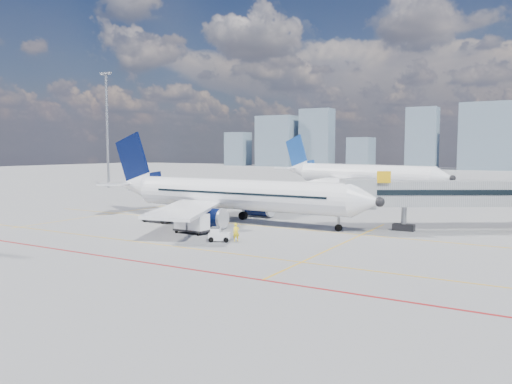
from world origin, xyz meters
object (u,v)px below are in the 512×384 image
main_aircraft (228,194)px  baggage_tug (218,235)px  second_aircraft (357,174)px  cargo_dolly (192,222)px  ramp_worker (236,232)px  belt_loader (158,218)px

main_aircraft → baggage_tug: size_ratio=16.80×
main_aircraft → second_aircraft: 53.88m
main_aircraft → second_aircraft: (-2.62, 53.81, -0.01)m
main_aircraft → cargo_dolly: main_aircraft is taller
main_aircraft → cargo_dolly: bearing=-80.5°
second_aircraft → ramp_worker: second_aircraft is taller
baggage_tug → belt_loader: size_ratio=0.42×
baggage_tug → cargo_dolly: bearing=129.3°
second_aircraft → cargo_dolly: size_ratio=11.03×
main_aircraft → second_aircraft: second_aircraft is taller
second_aircraft → cargo_dolly: bearing=-68.6°
belt_loader → ramp_worker: 15.33m
baggage_tug → belt_loader: bearing=128.7°
main_aircraft → belt_loader: size_ratio=7.03×
main_aircraft → ramp_worker: (7.63, -10.14, -2.38)m
baggage_tug → second_aircraft: bearing=72.9°
second_aircraft → belt_loader: second_aircraft is taller
second_aircraft → cargo_dolly: 62.69m
second_aircraft → baggage_tug: 65.53m
cargo_dolly → belt_loader: (-8.08, 4.07, -0.57)m
baggage_tug → belt_loader: belt_loader is taller
ramp_worker → main_aircraft: bearing=79.5°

